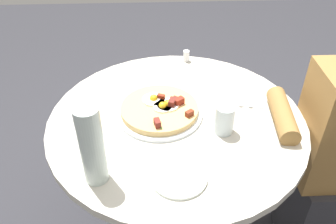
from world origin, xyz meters
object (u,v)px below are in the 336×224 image
dining_table (176,152)px  pizza_plate (159,113)px  knife (242,93)px  breakfast_pizza (160,108)px  water_bottle (92,146)px  fork (251,94)px  salt_shaker (186,56)px  bread_plate (179,177)px  water_glass (224,119)px

dining_table → pizza_plate: 0.19m
knife → breakfast_pizza: bearing=122.4°
water_bottle → fork: bearing=36.0°
dining_table → breakfast_pizza: size_ratio=3.29×
dining_table → pizza_plate: (-0.06, 0.03, 0.17)m
knife → salt_shaker: size_ratio=3.58×
salt_shaker → pizza_plate: bearing=-108.8°
fork → pizza_plate: bearing=119.5°
dining_table → bread_plate: (-0.01, -0.28, 0.17)m
breakfast_pizza → water_glass: water_glass is taller
knife → water_glass: 0.25m
fork → water_glass: water_glass is taller
breakfast_pizza → salt_shaker: size_ratio=5.68×
fork → knife: bearing=90.0°
breakfast_pizza → water_bottle: size_ratio=1.08×
fork → dining_table: bearing=127.4°
breakfast_pizza → water_glass: bearing=-26.3°
dining_table → water_bottle: size_ratio=3.56×
bread_plate → pizza_plate: bearing=98.9°
dining_table → breakfast_pizza: bearing=152.6°
water_glass → water_bottle: water_bottle is taller
pizza_plate → water_bottle: (-0.20, -0.30, 0.13)m
dining_table → water_glass: (0.16, -0.08, 0.22)m
dining_table → pizza_plate: size_ratio=2.94×
fork → water_bottle: 0.71m
fork → knife: 0.04m
water_bottle → salt_shaker: water_bottle is taller
bread_plate → salt_shaker: salt_shaker is taller
bread_plate → water_glass: bearing=50.8°
water_glass → water_bottle: (-0.42, -0.20, 0.08)m
breakfast_pizza → fork: (0.36, 0.11, -0.02)m
knife → water_bottle: bearing=141.6°
pizza_plate → salt_shaker: (0.13, 0.39, 0.02)m
dining_table → water_glass: bearing=-25.8°
pizza_plate → knife: size_ratio=1.77×
salt_shaker → fork: bearing=-50.4°
knife → water_glass: water_glass is taller
dining_table → knife: knife is taller
water_glass → salt_shaker: size_ratio=2.11×
dining_table → water_glass: size_ratio=8.86×
pizza_plate → fork: bearing=16.2°
bread_plate → salt_shaker: 0.71m
pizza_plate → water_bottle: 0.38m
fork → water_bottle: size_ratio=0.68×
breakfast_pizza → salt_shaker: 0.41m
salt_shaker → water_bottle: bearing=-115.4°
pizza_plate → knife: pizza_plate is taller
breakfast_pizza → bread_plate: bearing=-81.6°
dining_table → bread_plate: bearing=-92.5°
breakfast_pizza → water_glass: size_ratio=2.70×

